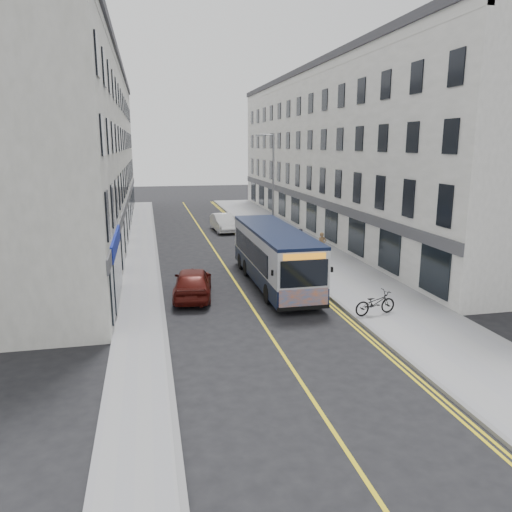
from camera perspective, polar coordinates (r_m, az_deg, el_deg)
name	(u,v)px	position (r m, az deg, el deg)	size (l,w,h in m)	color
ground	(257,315)	(21.90, 0.10, -6.74)	(140.00, 140.00, 0.00)	black
pavement_east	(308,251)	(34.67, 5.94, 0.59)	(4.50, 64.00, 0.12)	gray
pavement_west	(141,259)	(32.98, -12.98, -0.30)	(2.00, 64.00, 0.12)	gray
kerb_east	(276,252)	(34.04, 2.34, 0.43)	(0.18, 64.00, 0.13)	slate
kerb_west	(157,258)	(32.98, -11.24, -0.21)	(0.18, 64.00, 0.13)	slate
road_centre_line	(218,256)	(33.29, -4.34, 0.01)	(0.12, 64.00, 0.01)	gold
road_dbl_yellow_inner	(270,253)	(33.94, 1.60, 0.30)	(0.10, 64.00, 0.01)	gold
road_dbl_yellow_outer	(273,253)	(33.99, 1.93, 0.31)	(0.10, 64.00, 0.01)	gold
terrace_east	(335,153)	(44.16, 9.04, 11.52)	(6.00, 46.00, 13.00)	white
terrace_west	(85,154)	(41.43, -18.98, 10.93)	(6.00, 46.00, 13.00)	silver
streetlamp	(272,186)	(35.36, 1.84, 7.97)	(1.32, 0.18, 8.00)	gray
city_bus	(274,254)	(26.11, 2.07, 0.20)	(2.42, 10.33, 3.00)	black
bicycle	(375,303)	(22.04, 13.46, -5.23)	(0.68, 1.96, 1.03)	black
pedestrian_near	(322,244)	(32.75, 7.56, 1.34)	(0.57, 0.37, 1.56)	olive
pedestrian_far	(301,240)	(33.89, 5.15, 1.78)	(0.76, 0.59, 1.56)	black
car_white	(223,223)	(42.61, -3.75, 3.83)	(1.57, 4.50, 1.48)	silver
car_maroon	(193,282)	(24.29, -7.24, -3.01)	(1.78, 4.43, 1.51)	#4D110C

